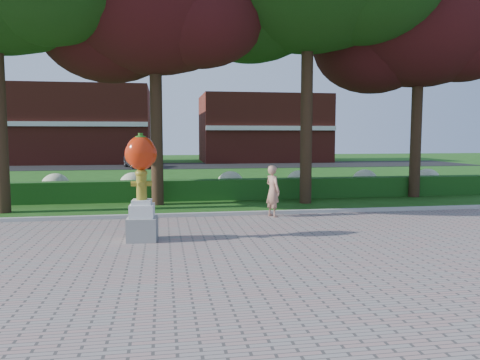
{
  "coord_description": "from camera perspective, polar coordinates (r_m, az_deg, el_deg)",
  "views": [
    {
      "loc": [
        -1.8,
        -11.35,
        2.54
      ],
      "look_at": [
        0.25,
        1.0,
        1.34
      ],
      "focal_mm": 35.0,
      "sensor_mm": 36.0,
      "label": 1
    }
  ],
  "objects": [
    {
      "name": "ground",
      "position": [
        11.77,
        -0.4,
        -7.01
      ],
      "size": [
        100.0,
        100.0,
        0.0
      ],
      "primitive_type": "plane",
      "color": "#1D4912",
      "rests_on": "ground"
    },
    {
      "name": "walkway",
      "position": [
        7.97,
        4.23,
        -12.98
      ],
      "size": [
        40.0,
        14.0,
        0.04
      ],
      "primitive_type": "cube",
      "color": "gray",
      "rests_on": "ground"
    },
    {
      "name": "curb",
      "position": [
        14.67,
        -2.25,
        -4.22
      ],
      "size": [
        40.0,
        0.18,
        0.15
      ],
      "primitive_type": "cube",
      "color": "#ADADA5",
      "rests_on": "ground"
    },
    {
      "name": "lawn_hedge",
      "position": [
        18.56,
        -3.8,
        -1.17
      ],
      "size": [
        24.0,
        0.7,
        0.8
      ],
      "primitive_type": "cube",
      "color": "#1A4313",
      "rests_on": "ground"
    },
    {
      "name": "hydrangea_row",
      "position": [
        19.59,
        -2.42,
        -0.38
      ],
      "size": [
        20.1,
        1.1,
        0.99
      ],
      "color": "#BABC90",
      "rests_on": "ground"
    },
    {
      "name": "street",
      "position": [
        39.47,
        -6.79,
        1.75
      ],
      "size": [
        50.0,
        8.0,
        0.02
      ],
      "primitive_type": "cube",
      "color": "black",
      "rests_on": "ground"
    },
    {
      "name": "building_left",
      "position": [
        46.09,
        -19.79,
        6.33
      ],
      "size": [
        14.0,
        8.0,
        7.0
      ],
      "primitive_type": "cube",
      "color": "maroon",
      "rests_on": "ground"
    },
    {
      "name": "building_right",
      "position": [
        46.4,
        2.79,
        6.27
      ],
      "size": [
        12.0,
        8.0,
        6.4
      ],
      "primitive_type": "cube",
      "color": "maroon",
      "rests_on": "ground"
    },
    {
      "name": "tree_mid_left",
      "position": [
        18.07,
        -10.74,
        20.64
      ],
      "size": [
        8.25,
        7.04,
        10.69
      ],
      "color": "black",
      "rests_on": "ground"
    },
    {
      "name": "tree_far_right",
      "position": [
        21.09,
        20.73,
        17.23
      ],
      "size": [
        7.88,
        6.72,
        10.21
      ],
      "color": "black",
      "rests_on": "ground"
    },
    {
      "name": "hydrant_sculpture",
      "position": [
        11.29,
        -11.92,
        -0.49
      ],
      "size": [
        0.75,
        0.74,
        2.56
      ],
      "rotation": [
        0.0,
        0.0,
        -0.07
      ],
      "color": "gray",
      "rests_on": "walkway"
    },
    {
      "name": "woman",
      "position": [
        14.44,
        4.02,
        -1.34
      ],
      "size": [
        0.58,
        0.68,
        1.59
      ],
      "primitive_type": "imported",
      "rotation": [
        0.0,
        0.0,
        1.99
      ],
      "color": "tan",
      "rests_on": "walkway"
    },
    {
      "name": "parked_car",
      "position": [
        37.83,
        -12.35,
        2.6
      ],
      "size": [
        2.77,
        4.49,
        1.43
      ],
      "primitive_type": "imported",
      "rotation": [
        0.0,
        0.0,
        0.28
      ],
      "color": "#45474D",
      "rests_on": "street"
    }
  ]
}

